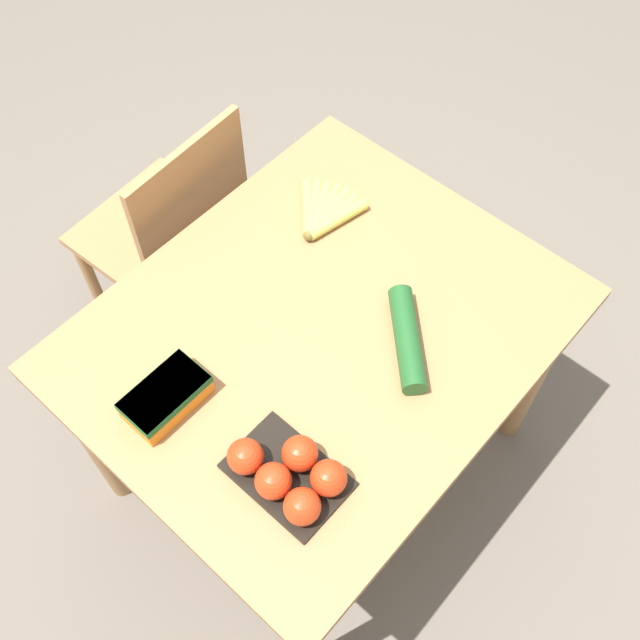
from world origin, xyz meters
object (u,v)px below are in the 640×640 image
object	(u,v)px
cucumber_near	(407,339)
banana_bunch	(323,213)
carrot_bag	(166,396)
tomato_pack	(289,475)
chair	(173,235)

from	to	relation	value
cucumber_near	banana_bunch	bearing A→B (deg)	67.99
carrot_bag	cucumber_near	world-z (taller)	carrot_bag
tomato_pack	chair	bearing A→B (deg)	65.13
banana_bunch	carrot_bag	xyz separation A→B (m)	(-0.60, -0.10, 0.02)
chair	banana_bunch	size ratio (longest dim) A/B	4.78
tomato_pack	cucumber_near	bearing A→B (deg)	3.51
tomato_pack	cucumber_near	world-z (taller)	tomato_pack
tomato_pack	carrot_bag	xyz separation A→B (m)	(-0.04, 0.31, -0.00)
chair	carrot_bag	distance (m)	0.76
cucumber_near	carrot_bag	bearing A→B (deg)	147.54
tomato_pack	cucumber_near	size ratio (longest dim) A/B	1.08
banana_bunch	carrot_bag	world-z (taller)	carrot_bag
banana_bunch	cucumber_near	distance (m)	0.41
banana_bunch	tomato_pack	world-z (taller)	tomato_pack
chair	cucumber_near	size ratio (longest dim) A/B	4.05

